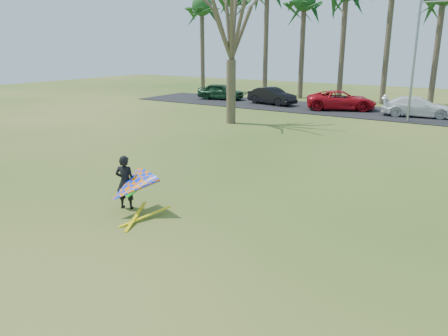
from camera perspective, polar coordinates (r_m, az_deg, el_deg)
The scene contains 11 objects.
ground at distance 13.65m, azimuth -4.65°, elevation -6.36°, with size 100.00×100.00×0.00m, color #1F5111.
parking_strip at distance 36.15m, azimuth 20.64°, elevation 6.63°, with size 46.00×7.00×0.06m, color black.
palm_0 at distance 50.81m, azimuth -2.91°, elevation 20.28°, with size 4.84×4.84×10.84m.
palm_3 at distance 44.82m, azimuth 10.45°, elevation 20.67°, with size 4.84×4.84×10.84m.
bare_tree_left at distance 29.59m, azimuth 0.97°, elevation 19.21°, with size 6.60×6.60×9.70m.
streetlight at distance 32.43m, azimuth 23.94°, elevation 13.27°, with size 2.28×0.18×8.00m.
car_0 at distance 42.81m, azimuth -0.43°, elevation 9.96°, with size 1.80×4.46×1.52m, color #173B21.
car_1 at distance 39.36m, azimuth 6.28°, elevation 9.34°, with size 1.57×4.51×1.49m, color black.
car_2 at distance 37.05m, azimuth 15.05°, elevation 8.54°, with size 2.54×5.52×1.53m, color red.
car_3 at distance 35.33m, azimuth 23.94°, elevation 7.33°, with size 2.01×4.95×1.44m, color white.
kite_flyer at distance 13.95m, azimuth -12.27°, elevation -2.45°, with size 2.13×2.39×2.02m.
Camera 1 is at (7.85, -9.92, 5.12)m, focal length 35.00 mm.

